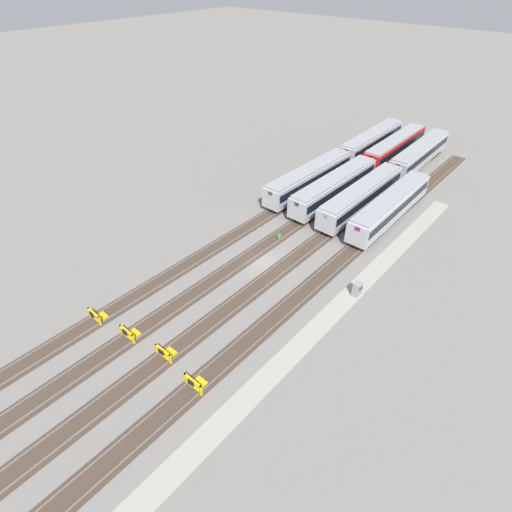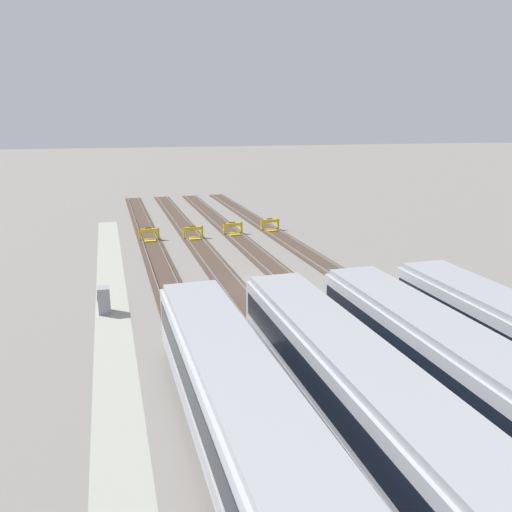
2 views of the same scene
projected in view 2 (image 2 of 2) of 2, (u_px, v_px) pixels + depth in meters
The scene contains 15 objects.
ground_plane at pixel (262, 286), 35.01m from camera, with size 400.00×400.00×0.00m, color gray.
service_walkway at pixel (112, 300), 32.20m from camera, with size 54.00×2.00×0.01m, color #9E9E93.
rail_track_nearest at pixel (171, 294), 33.24m from camera, with size 90.00×2.24×0.21m.
rail_track_near_inner at pixel (233, 288), 34.41m from camera, with size 90.00×2.24×0.21m.
rail_track_middle at pixel (290, 283), 35.58m from camera, with size 90.00×2.24×0.21m.
rail_track_far_inner at pixel (344, 277), 36.75m from camera, with size 90.00×2.24×0.21m.
subway_car_front_row_leftmost at pixel (456, 374), 18.65m from camera, with size 18.02×2.98×3.70m.
subway_car_front_row_left_inner at pixel (238, 409), 16.33m from camera, with size 18.04×3.07×3.70m.
subway_car_front_row_right_inner at pixel (353, 390), 17.48m from camera, with size 18.00×2.85×3.70m.
bumper_stop_nearest_track at pixel (149, 236), 48.09m from camera, with size 1.35×2.00×1.22m.
bumper_stop_near_inner_track at pixel (194, 234), 48.92m from camera, with size 1.36×2.01×1.22m.
bumper_stop_middle_track at pixel (234, 230), 50.79m from camera, with size 1.36×2.01×1.22m.
bumper_stop_far_inner_track at pixel (271, 226), 52.64m from camera, with size 1.35×2.00×1.22m.
electrical_cabinet at pixel (104, 300), 29.92m from camera, with size 0.90×0.73×1.60m.
weed_clump at pixel (315, 305), 30.76m from camera, with size 0.92×0.70×0.64m.
Camera 2 is at (31.74, -9.90, 11.16)m, focal length 35.00 mm.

